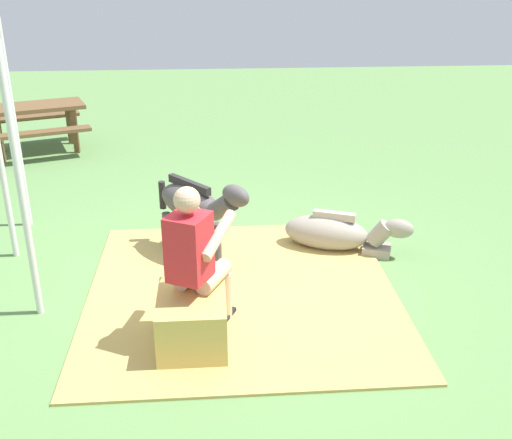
{
  "coord_description": "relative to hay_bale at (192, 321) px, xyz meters",
  "views": [
    {
      "loc": [
        -5.16,
        0.13,
        2.84
      ],
      "look_at": [
        0.14,
        -0.27,
        0.55
      ],
      "focal_mm": 42.89,
      "sensor_mm": 36.0,
      "label": 1
    }
  ],
  "objects": [
    {
      "name": "hay_bale",
      "position": [
        0.0,
        0.0,
        0.0
      ],
      "size": [
        0.67,
        0.53,
        0.44
      ],
      "primitive_type": "cube",
      "color": "tan",
      "rests_on": "ground"
    },
    {
      "name": "tent_pole_left",
      "position": [
        0.58,
        1.33,
        0.93
      ],
      "size": [
        0.06,
        0.06,
        2.3
      ],
      "primitive_type": "cylinder",
      "color": "silver",
      "rests_on": "ground"
    },
    {
      "name": "tent_pole_right",
      "position": [
        2.53,
        1.93,
        0.93
      ],
      "size": [
        0.06,
        0.06,
        2.3
      ],
      "primitive_type": "cylinder",
      "color": "silver",
      "rests_on": "ground"
    },
    {
      "name": "ground_plane",
      "position": [
        1.06,
        -0.32,
        -0.22
      ],
      "size": [
        24.0,
        24.0,
        0.0
      ],
      "primitive_type": "plane",
      "color": "#608C4C"
    },
    {
      "name": "hay_patch",
      "position": [
        0.79,
        -0.43,
        -0.21
      ],
      "size": [
        2.91,
        2.8,
        0.02
      ],
      "primitive_type": "cube",
      "color": "tan",
      "rests_on": "ground"
    },
    {
      "name": "person_seated",
      "position": [
        0.15,
        -0.05,
        0.5
      ],
      "size": [
        0.72,
        0.59,
        1.32
      ],
      "color": "#D8AD8C",
      "rests_on": "ground"
    },
    {
      "name": "pony_standing",
      "position": [
        1.52,
        -0.02,
        0.36
      ],
      "size": [
        1.12,
        0.99,
        0.95
      ],
      "color": "#4C4747",
      "rests_on": "ground"
    },
    {
      "name": "pony_lying",
      "position": [
        1.63,
        -1.46,
        -0.03
      ],
      "size": [
        0.74,
        1.34,
        0.42
      ],
      "color": "gray",
      "rests_on": "ground"
    },
    {
      "name": "picnic_bench",
      "position": [
        5.44,
        2.54,
        0.36
      ],
      "size": [
        1.74,
        1.86,
        0.75
      ],
      "color": "brown",
      "rests_on": "ground"
    }
  ]
}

